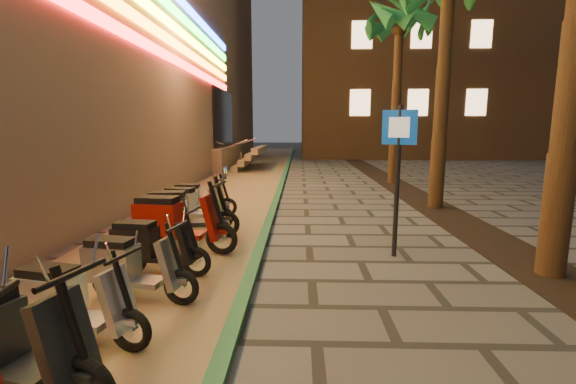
{
  "coord_description": "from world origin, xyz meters",
  "views": [
    {
      "loc": [
        -0.18,
        -3.65,
        2.18
      ],
      "look_at": [
        -0.37,
        2.32,
        1.2
      ],
      "focal_mm": 24.0,
      "sensor_mm": 36.0,
      "label": 1
    }
  ],
  "objects_px": {
    "pedestrian_sign": "(398,160)",
    "scooter_5": "(128,266)",
    "scooter_8": "(182,212)",
    "scooter_7": "(173,221)",
    "scooter_9": "(191,205)",
    "scooter_10": "(197,198)",
    "scooter_4": "(69,301)",
    "scooter_6": "(150,245)"
  },
  "relations": [
    {
      "from": "pedestrian_sign",
      "to": "scooter_9",
      "type": "bearing_deg",
      "value": 178.14
    },
    {
      "from": "scooter_5",
      "to": "scooter_8",
      "type": "xyz_separation_m",
      "value": [
        -0.16,
        2.79,
        0.09
      ]
    },
    {
      "from": "scooter_9",
      "to": "scooter_7",
      "type": "bearing_deg",
      "value": -72.44
    },
    {
      "from": "pedestrian_sign",
      "to": "scooter_5",
      "type": "bearing_deg",
      "value": -130.19
    },
    {
      "from": "scooter_10",
      "to": "pedestrian_sign",
      "type": "bearing_deg",
      "value": -40.94
    },
    {
      "from": "scooter_5",
      "to": "scooter_6",
      "type": "distance_m",
      "value": 0.9
    },
    {
      "from": "scooter_4",
      "to": "scooter_5",
      "type": "height_order",
      "value": "scooter_5"
    },
    {
      "from": "scooter_8",
      "to": "scooter_10",
      "type": "bearing_deg",
      "value": 87.73
    },
    {
      "from": "scooter_6",
      "to": "scooter_8",
      "type": "distance_m",
      "value": 1.9
    },
    {
      "from": "pedestrian_sign",
      "to": "scooter_10",
      "type": "height_order",
      "value": "pedestrian_sign"
    },
    {
      "from": "scooter_7",
      "to": "scooter_10",
      "type": "height_order",
      "value": "scooter_7"
    },
    {
      "from": "pedestrian_sign",
      "to": "scooter_8",
      "type": "xyz_separation_m",
      "value": [
        -3.97,
        0.92,
        -1.11
      ]
    },
    {
      "from": "scooter_5",
      "to": "scooter_9",
      "type": "relative_size",
      "value": 0.93
    },
    {
      "from": "scooter_10",
      "to": "scooter_9",
      "type": "bearing_deg",
      "value": -90.88
    },
    {
      "from": "scooter_7",
      "to": "scooter_9",
      "type": "distance_m",
      "value": 1.88
    },
    {
      "from": "scooter_5",
      "to": "scooter_10",
      "type": "relative_size",
      "value": 0.97
    },
    {
      "from": "scooter_7",
      "to": "scooter_10",
      "type": "distance_m",
      "value": 2.81
    },
    {
      "from": "scooter_8",
      "to": "scooter_7",
      "type": "bearing_deg",
      "value": -91.38
    },
    {
      "from": "scooter_4",
      "to": "scooter_10",
      "type": "xyz_separation_m",
      "value": [
        -0.21,
        5.74,
        0.02
      ]
    },
    {
      "from": "pedestrian_sign",
      "to": "scooter_9",
      "type": "height_order",
      "value": "pedestrian_sign"
    },
    {
      "from": "scooter_9",
      "to": "scooter_8",
      "type": "bearing_deg",
      "value": -72.59
    },
    {
      "from": "scooter_9",
      "to": "scooter_6",
      "type": "bearing_deg",
      "value": -75.11
    },
    {
      "from": "scooter_6",
      "to": "scooter_10",
      "type": "height_order",
      "value": "scooter_10"
    },
    {
      "from": "scooter_6",
      "to": "scooter_10",
      "type": "distance_m",
      "value": 3.86
    },
    {
      "from": "scooter_8",
      "to": "scooter_10",
      "type": "distance_m",
      "value": 1.97
    },
    {
      "from": "pedestrian_sign",
      "to": "scooter_4",
      "type": "height_order",
      "value": "pedestrian_sign"
    },
    {
      "from": "scooter_8",
      "to": "scooter_4",
      "type": "bearing_deg",
      "value": -98.46
    },
    {
      "from": "scooter_8",
      "to": "scooter_9",
      "type": "bearing_deg",
      "value": 88.28
    },
    {
      "from": "scooter_6",
      "to": "scooter_7",
      "type": "height_order",
      "value": "scooter_7"
    },
    {
      "from": "scooter_5",
      "to": "scooter_9",
      "type": "height_order",
      "value": "scooter_9"
    },
    {
      "from": "scooter_4",
      "to": "scooter_10",
      "type": "height_order",
      "value": "scooter_10"
    },
    {
      "from": "pedestrian_sign",
      "to": "scooter_7",
      "type": "height_order",
      "value": "pedestrian_sign"
    },
    {
      "from": "scooter_7",
      "to": "scooter_10",
      "type": "relative_size",
      "value": 1.2
    },
    {
      "from": "pedestrian_sign",
      "to": "scooter_7",
      "type": "bearing_deg",
      "value": -157.69
    },
    {
      "from": "scooter_4",
      "to": "scooter_7",
      "type": "bearing_deg",
      "value": 100.19
    },
    {
      "from": "pedestrian_sign",
      "to": "scooter_4",
      "type": "relative_size",
      "value": 1.74
    },
    {
      "from": "scooter_8",
      "to": "scooter_9",
      "type": "distance_m",
      "value": 1.04
    },
    {
      "from": "scooter_9",
      "to": "scooter_10",
      "type": "height_order",
      "value": "scooter_9"
    },
    {
      "from": "scooter_6",
      "to": "scooter_9",
      "type": "height_order",
      "value": "scooter_9"
    },
    {
      "from": "scooter_10",
      "to": "scooter_5",
      "type": "bearing_deg",
      "value": -91.94
    },
    {
      "from": "pedestrian_sign",
      "to": "scooter_4",
      "type": "xyz_separation_m",
      "value": [
        -3.97,
        -2.87,
        -1.21
      ]
    },
    {
      "from": "pedestrian_sign",
      "to": "scooter_8",
      "type": "height_order",
      "value": "pedestrian_sign"
    }
  ]
}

